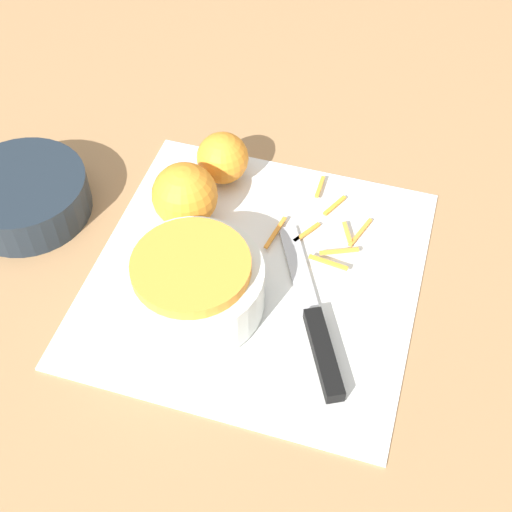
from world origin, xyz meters
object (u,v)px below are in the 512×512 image
Objects in this scene: knife at (318,335)px; orange_right at (185,195)px; bowl_speckled at (193,283)px; orange_left at (223,158)px; bowl_dark at (25,196)px.

orange_right is (0.13, 0.20, 0.03)m from knife.
bowl_speckled is at bearing -156.01° from orange_right.
orange_right is at bearing 23.99° from bowl_speckled.
bowl_speckled is 1.97× the size of orange_right.
knife is at bearing -139.69° from orange_left.
orange_left is at bearing 13.48° from knife.
bowl_speckled is 2.37× the size of orange_left.
bowl_speckled reaches higher than orange_left.
orange_left is at bearing -60.87° from bowl_dark.
orange_left is (0.12, -0.22, 0.01)m from bowl_dark.
bowl_speckled is at bearing -170.81° from orange_left.
orange_right is (0.04, -0.20, 0.02)m from bowl_dark.
knife is at bearing -122.65° from orange_right.
bowl_dark is at bearing 72.57° from bowl_speckled.
bowl_speckled is 0.21m from orange_left.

